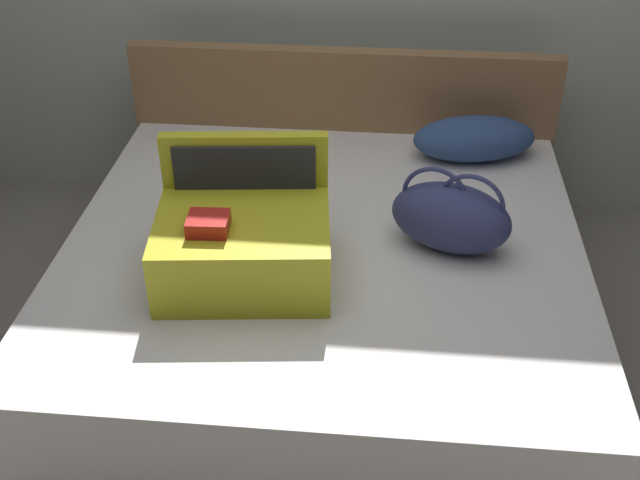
{
  "coord_description": "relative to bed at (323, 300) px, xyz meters",
  "views": [
    {
      "loc": [
        0.21,
        -1.9,
        2.12
      ],
      "look_at": [
        0.0,
        0.27,
        0.63
      ],
      "focal_mm": 44.26,
      "sensor_mm": 36.0,
      "label": 1
    }
  ],
  "objects": [
    {
      "name": "ground_plane",
      "position": [
        0.0,
        -0.4,
        -0.27
      ],
      "size": [
        12.0,
        12.0,
        0.0
      ],
      "primitive_type": "plane",
      "color": "gray"
    },
    {
      "name": "bed",
      "position": [
        0.0,
        0.0,
        0.0
      ],
      "size": [
        1.84,
        1.77,
        0.53
      ],
      "primitive_type": "cube",
      "color": "silver",
      "rests_on": "ground"
    },
    {
      "name": "headboard",
      "position": [
        0.0,
        0.92,
        0.18
      ],
      "size": [
        1.87,
        0.08,
        0.89
      ],
      "primitive_type": "cube",
      "color": "olive",
      "rests_on": "ground"
    },
    {
      "name": "hard_case_large",
      "position": [
        -0.24,
        -0.21,
        0.4
      ],
      "size": [
        0.61,
        0.52,
        0.42
      ],
      "rotation": [
        0.0,
        0.0,
        0.11
      ],
      "color": "gold",
      "rests_on": "bed"
    },
    {
      "name": "duffel_bag",
      "position": [
        0.44,
        0.01,
        0.39
      ],
      "size": [
        0.47,
        0.34,
        0.31
      ],
      "rotation": [
        0.0,
        0.0,
        -0.31
      ],
      "color": "navy",
      "rests_on": "bed"
    },
    {
      "name": "pillow_near_headboard",
      "position": [
        0.57,
        0.69,
        0.35
      ],
      "size": [
        0.55,
        0.35,
        0.17
      ],
      "primitive_type": "ellipsoid",
      "rotation": [
        0.0,
        0.0,
        0.19
      ],
      "color": "navy",
      "rests_on": "bed"
    }
  ]
}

